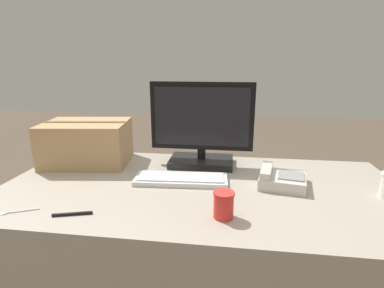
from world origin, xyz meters
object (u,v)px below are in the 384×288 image
object	(u,v)px
spoon	(11,212)
paper_cup_left	(224,205)
pen_marker	(72,214)
desk_phone	(281,179)
keyboard	(181,179)
monitor	(202,130)
cardboard_box	(87,143)

from	to	relation	value
spoon	paper_cup_left	bearing A→B (deg)	159.97
pen_marker	desk_phone	bearing A→B (deg)	-171.01
desk_phone	spoon	size ratio (longest dim) A/B	1.65
desk_phone	spoon	bearing A→B (deg)	-148.76
pen_marker	keyboard	bearing A→B (deg)	-149.49
monitor	keyboard	world-z (taller)	monitor
keyboard	desk_phone	distance (m)	0.45
paper_cup_left	pen_marker	distance (m)	0.55
keyboard	spoon	size ratio (longest dim) A/B	3.17
keyboard	spoon	world-z (taller)	keyboard
keyboard	desk_phone	xyz separation A→B (m)	(0.45, 0.01, 0.02)
keyboard	cardboard_box	xyz separation A→B (m)	(-0.56, 0.20, 0.10)
desk_phone	pen_marker	bearing A→B (deg)	-144.16
spoon	pen_marker	size ratio (longest dim) A/B	0.99
keyboard	spoon	distance (m)	0.69
spoon	cardboard_box	world-z (taller)	cardboard_box
desk_phone	keyboard	bearing A→B (deg)	-168.03
paper_cup_left	pen_marker	size ratio (longest dim) A/B	0.71
desk_phone	spoon	world-z (taller)	desk_phone
monitor	desk_phone	size ratio (longest dim) A/B	2.37
desk_phone	pen_marker	world-z (taller)	desk_phone
monitor	desk_phone	bearing A→B (deg)	-31.48
monitor	spoon	world-z (taller)	monitor
monitor	cardboard_box	bearing A→B (deg)	-175.79
monitor	spoon	xyz separation A→B (m)	(-0.65, -0.63, -0.19)
spoon	cardboard_box	bearing A→B (deg)	-117.41
keyboard	pen_marker	size ratio (longest dim) A/B	3.14
desk_phone	pen_marker	xyz separation A→B (m)	(-0.79, -0.38, -0.02)
cardboard_box	desk_phone	bearing A→B (deg)	-10.61
keyboard	cardboard_box	world-z (taller)	cardboard_box
monitor	cardboard_box	world-z (taller)	monitor
cardboard_box	pen_marker	bearing A→B (deg)	-69.21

